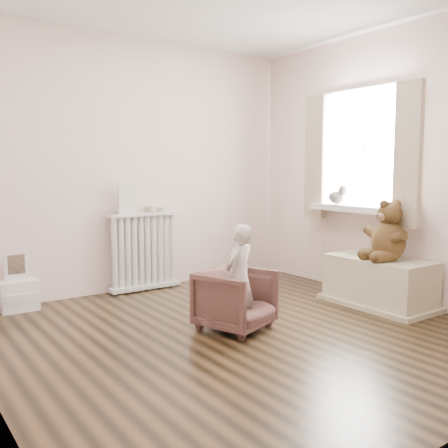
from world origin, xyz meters
TOP-DOWN VIEW (x-y plane):
  - floor at (0.00, 0.00)m, footprint 3.60×3.60m
  - back_wall at (0.00, 1.80)m, footprint 3.60×0.02m
  - right_wall at (1.80, 0.00)m, footprint 0.02×3.60m
  - window at (1.76, 0.30)m, footprint 0.03×0.90m
  - window_sill at (1.67, 0.30)m, footprint 0.22×1.10m
  - curtain_left at (1.65, -0.27)m, footprint 0.06×0.26m
  - curtain_right at (1.65, 0.87)m, footprint 0.06×0.26m
  - radiator at (-0.00, 1.68)m, footprint 0.77×0.15m
  - paper_doll at (-0.18, 1.68)m, footprint 0.19×0.02m
  - tin_a at (0.06, 1.68)m, footprint 0.10×0.10m
  - tin_b at (0.19, 1.68)m, footprint 0.08×0.08m
  - toy_vanity at (-1.26, 1.65)m, footprint 0.32×0.23m
  - armchair at (0.02, 0.10)m, footprint 0.66×0.66m
  - child at (0.02, 0.05)m, footprint 0.35×0.29m
  - toy_bench at (1.52, -0.11)m, footprint 0.50×0.95m
  - teddy_bear at (1.51, -0.21)m, footprint 0.50×0.42m
  - plush_cat at (1.66, 0.56)m, footprint 0.16×0.25m

SIDE VIEW (x-z plane):
  - floor at x=0.00m, z-range -0.01..0.01m
  - toy_bench at x=1.52m, z-range -0.02..0.42m
  - armchair at x=0.02m, z-range 0.00..0.48m
  - toy_vanity at x=-1.26m, z-range 0.02..0.53m
  - radiator at x=0.00m, z-range -0.02..0.80m
  - child at x=0.02m, z-range 0.02..0.84m
  - teddy_bear at x=1.51m, z-range 0.40..0.94m
  - tin_b at x=0.19m, z-range 0.82..0.86m
  - tin_a at x=0.06m, z-range 0.82..0.88m
  - window_sill at x=1.67m, z-range 0.84..0.90m
  - paper_doll at x=-0.18m, z-range 0.82..1.13m
  - plush_cat at x=1.66m, z-range 0.90..1.10m
  - back_wall at x=0.00m, z-range 0.00..2.60m
  - right_wall at x=1.80m, z-range 0.00..2.60m
  - curtain_left at x=1.65m, z-range 0.74..2.04m
  - curtain_right at x=1.65m, z-range 0.74..2.04m
  - window at x=1.76m, z-range 0.90..2.00m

